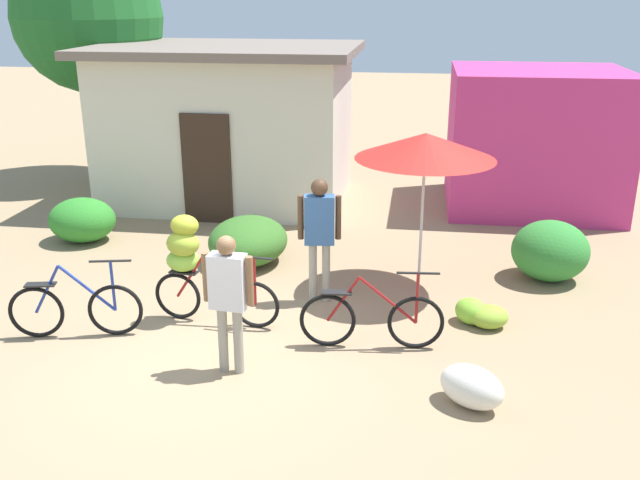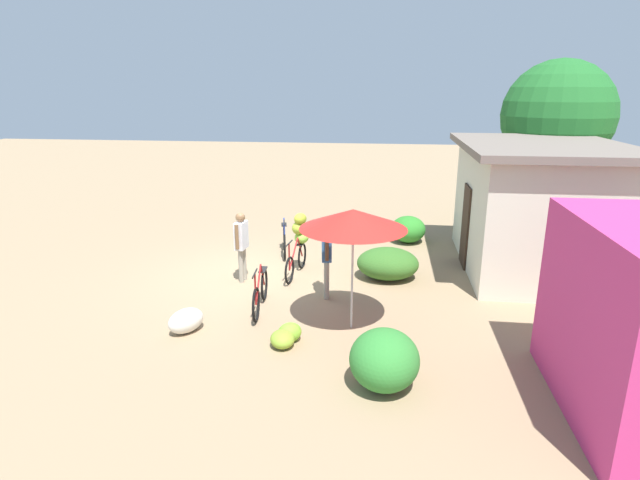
{
  "view_description": "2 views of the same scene",
  "coord_description": "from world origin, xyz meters",
  "px_view_note": "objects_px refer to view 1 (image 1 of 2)",
  "views": [
    {
      "loc": [
        2.26,
        -6.99,
        4.06
      ],
      "look_at": [
        1.16,
        0.71,
        1.27
      ],
      "focal_mm": 39.38,
      "sensor_mm": 36.0,
      "label": 1
    },
    {
      "loc": [
        10.96,
        2.92,
        4.28
      ],
      "look_at": [
        0.58,
        1.57,
        1.14
      ],
      "focal_mm": 28.62,
      "sensor_mm": 36.0,
      "label": 2
    }
  ],
  "objects_px": {
    "tree_behind_building": "(88,18)",
    "produce_sack": "(472,387)",
    "market_umbrella": "(425,146)",
    "building_low": "(229,123)",
    "shop_pink": "(534,139)",
    "bicycle_near_pile": "(193,260)",
    "bicycle_leftmost": "(76,309)",
    "person_vendor": "(228,291)",
    "bicycle_center_loaded": "(372,319)",
    "banana_pile_on_ground": "(480,314)",
    "person_bystander": "(319,227)"
  },
  "relations": [
    {
      "from": "market_umbrella",
      "to": "person_bystander",
      "type": "relative_size",
      "value": 1.3
    },
    {
      "from": "market_umbrella",
      "to": "building_low",
      "type": "bearing_deg",
      "value": 133.01
    },
    {
      "from": "building_low",
      "to": "bicycle_center_loaded",
      "type": "bearing_deg",
      "value": -61.05
    },
    {
      "from": "bicycle_leftmost",
      "to": "banana_pile_on_ground",
      "type": "height_order",
      "value": "bicycle_leftmost"
    },
    {
      "from": "shop_pink",
      "to": "produce_sack",
      "type": "distance_m",
      "value": 7.66
    },
    {
      "from": "building_low",
      "to": "market_umbrella",
      "type": "relative_size",
      "value": 2.25
    },
    {
      "from": "building_low",
      "to": "market_umbrella",
      "type": "height_order",
      "value": "building_low"
    },
    {
      "from": "building_low",
      "to": "banana_pile_on_ground",
      "type": "bearing_deg",
      "value": -48.28
    },
    {
      "from": "bicycle_center_loaded",
      "to": "bicycle_leftmost",
      "type": "bearing_deg",
      "value": -176.38
    },
    {
      "from": "bicycle_near_pile",
      "to": "person_bystander",
      "type": "relative_size",
      "value": 0.97
    },
    {
      "from": "tree_behind_building",
      "to": "market_umbrella",
      "type": "bearing_deg",
      "value": -36.81
    },
    {
      "from": "bicycle_center_loaded",
      "to": "produce_sack",
      "type": "bearing_deg",
      "value": -45.12
    },
    {
      "from": "bicycle_leftmost",
      "to": "person_vendor",
      "type": "xyz_separation_m",
      "value": [
        2.1,
        -0.56,
        0.62
      ]
    },
    {
      "from": "produce_sack",
      "to": "banana_pile_on_ground",
      "type": "bearing_deg",
      "value": 83.22
    },
    {
      "from": "bicycle_center_loaded",
      "to": "banana_pile_on_ground",
      "type": "bearing_deg",
      "value": 30.18
    },
    {
      "from": "banana_pile_on_ground",
      "to": "person_bystander",
      "type": "relative_size",
      "value": 0.46
    },
    {
      "from": "tree_behind_building",
      "to": "person_bystander",
      "type": "relative_size",
      "value": 2.93
    },
    {
      "from": "shop_pink",
      "to": "bicycle_center_loaded",
      "type": "distance_m",
      "value": 6.91
    },
    {
      "from": "bicycle_near_pile",
      "to": "produce_sack",
      "type": "distance_m",
      "value": 3.78
    },
    {
      "from": "bicycle_near_pile",
      "to": "banana_pile_on_ground",
      "type": "height_order",
      "value": "bicycle_near_pile"
    },
    {
      "from": "market_umbrella",
      "to": "bicycle_leftmost",
      "type": "distance_m",
      "value": 4.95
    },
    {
      "from": "person_vendor",
      "to": "banana_pile_on_ground",
      "type": "bearing_deg",
      "value": 28.75
    },
    {
      "from": "person_bystander",
      "to": "tree_behind_building",
      "type": "bearing_deg",
      "value": 134.2
    },
    {
      "from": "shop_pink",
      "to": "bicycle_near_pile",
      "type": "bearing_deg",
      "value": -129.97
    },
    {
      "from": "bicycle_leftmost",
      "to": "person_vendor",
      "type": "distance_m",
      "value": 2.26
    },
    {
      "from": "banana_pile_on_ground",
      "to": "produce_sack",
      "type": "height_order",
      "value": "produce_sack"
    },
    {
      "from": "shop_pink",
      "to": "bicycle_near_pile",
      "type": "height_order",
      "value": "shop_pink"
    },
    {
      "from": "bicycle_center_loaded",
      "to": "produce_sack",
      "type": "height_order",
      "value": "bicycle_center_loaded"
    },
    {
      "from": "tree_behind_building",
      "to": "shop_pink",
      "type": "bearing_deg",
      "value": -5.61
    },
    {
      "from": "shop_pink",
      "to": "bicycle_center_loaded",
      "type": "bearing_deg",
      "value": -112.79
    },
    {
      "from": "tree_behind_building",
      "to": "produce_sack",
      "type": "bearing_deg",
      "value": -47.12
    },
    {
      "from": "person_vendor",
      "to": "building_low",
      "type": "bearing_deg",
      "value": 104.87
    },
    {
      "from": "market_umbrella",
      "to": "bicycle_leftmost",
      "type": "xyz_separation_m",
      "value": [
        -4.16,
        -2.08,
        -1.71
      ]
    },
    {
      "from": "building_low",
      "to": "person_bystander",
      "type": "distance_m",
      "value": 5.39
    },
    {
      "from": "tree_behind_building",
      "to": "market_umbrella",
      "type": "relative_size",
      "value": 2.25
    },
    {
      "from": "bicycle_near_pile",
      "to": "bicycle_center_loaded",
      "type": "distance_m",
      "value": 2.39
    },
    {
      "from": "bicycle_center_loaded",
      "to": "person_vendor",
      "type": "height_order",
      "value": "person_vendor"
    },
    {
      "from": "shop_pink",
      "to": "tree_behind_building",
      "type": "bearing_deg",
      "value": 174.39
    },
    {
      "from": "shop_pink",
      "to": "bicycle_center_loaded",
      "type": "xyz_separation_m",
      "value": [
        -2.65,
        -6.31,
        -0.96
      ]
    },
    {
      "from": "shop_pink",
      "to": "tree_behind_building",
      "type": "relative_size",
      "value": 0.63
    },
    {
      "from": "bicycle_leftmost",
      "to": "person_vendor",
      "type": "bearing_deg",
      "value": -14.86
    },
    {
      "from": "building_low",
      "to": "produce_sack",
      "type": "xyz_separation_m",
      "value": [
        4.42,
        -7.1,
        -1.32
      ]
    },
    {
      "from": "market_umbrella",
      "to": "produce_sack",
      "type": "distance_m",
      "value": 3.54
    },
    {
      "from": "shop_pink",
      "to": "produce_sack",
      "type": "height_order",
      "value": "shop_pink"
    },
    {
      "from": "shop_pink",
      "to": "bicycle_center_loaded",
      "type": "relative_size",
      "value": 1.86
    },
    {
      "from": "market_umbrella",
      "to": "person_bystander",
      "type": "bearing_deg",
      "value": -155.25
    },
    {
      "from": "market_umbrella",
      "to": "banana_pile_on_ground",
      "type": "relative_size",
      "value": 2.83
    },
    {
      "from": "produce_sack",
      "to": "person_bystander",
      "type": "height_order",
      "value": "person_bystander"
    },
    {
      "from": "building_low",
      "to": "bicycle_center_loaded",
      "type": "xyz_separation_m",
      "value": [
        3.31,
        -5.98,
        -1.18
      ]
    },
    {
      "from": "bicycle_near_pile",
      "to": "bicycle_center_loaded",
      "type": "height_order",
      "value": "bicycle_near_pile"
    }
  ]
}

